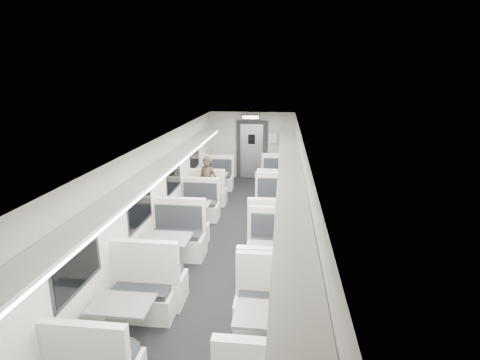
% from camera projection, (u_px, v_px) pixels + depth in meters
% --- Properties ---
extents(room, '(3.24, 12.24, 2.64)m').
position_uv_depth(room, '(228.00, 198.00, 7.76)').
color(room, black).
rests_on(room, ground).
extents(booth_left_a, '(1.02, 2.06, 1.10)m').
position_uv_depth(booth_left_a, '(214.00, 184.00, 11.66)').
color(booth_left_a, silver).
rests_on(booth_left_a, room).
extents(booth_left_b, '(0.99, 2.01, 1.08)m').
position_uv_depth(booth_left_b, '(193.00, 216.00, 9.07)').
color(booth_left_b, silver).
rests_on(booth_left_b, room).
extents(booth_left_c, '(1.11, 2.26, 1.21)m').
position_uv_depth(booth_left_c, '(166.00, 257.00, 6.97)').
color(booth_left_c, silver).
rests_on(booth_left_c, room).
extents(booth_left_d, '(1.00, 2.02, 1.08)m').
position_uv_depth(booth_left_d, '(123.00, 325.00, 5.14)').
color(booth_left_d, silver).
rests_on(booth_left_d, room).
extents(booth_right_a, '(1.11, 2.26, 1.21)m').
position_uv_depth(booth_right_a, '(278.00, 187.00, 11.27)').
color(booth_right_a, silver).
rests_on(booth_right_a, room).
extents(booth_right_b, '(1.15, 2.33, 1.24)m').
position_uv_depth(booth_right_b, '(276.00, 218.00, 8.82)').
color(booth_right_b, silver).
rests_on(booth_right_b, room).
extents(booth_right_c, '(1.07, 2.17, 1.16)m').
position_uv_depth(booth_right_c, '(273.00, 267.00, 6.63)').
color(booth_right_c, silver).
rests_on(booth_right_c, room).
extents(booth_right_d, '(1.08, 2.20, 1.17)m').
position_uv_depth(booth_right_d, '(269.00, 338.00, 4.83)').
color(booth_right_d, silver).
rests_on(booth_right_d, room).
extents(passenger, '(0.66, 0.55, 1.55)m').
position_uv_depth(passenger, '(207.00, 184.00, 10.27)').
color(passenger, black).
rests_on(passenger, room).
extents(window_a, '(0.02, 1.18, 0.84)m').
position_uv_depth(window_a, '(195.00, 155.00, 11.13)').
color(window_a, black).
rests_on(window_a, room).
extents(window_b, '(0.02, 1.18, 0.84)m').
position_uv_depth(window_b, '(174.00, 174.00, 9.03)').
color(window_b, black).
rests_on(window_b, room).
extents(window_c, '(0.02, 1.18, 0.84)m').
position_uv_depth(window_c, '(140.00, 205.00, 6.92)').
color(window_c, black).
rests_on(window_c, room).
extents(window_d, '(0.02, 1.18, 0.84)m').
position_uv_depth(window_d, '(77.00, 262.00, 4.82)').
color(window_d, black).
rests_on(window_d, room).
extents(luggage_rack_left, '(0.46, 10.40, 0.09)m').
position_uv_depth(luggage_rack_left, '(163.00, 167.00, 7.41)').
color(luggage_rack_left, silver).
rests_on(luggage_rack_left, room).
extents(luggage_rack_right, '(0.46, 10.40, 0.09)m').
position_uv_depth(luggage_rack_right, '(289.00, 170.00, 7.14)').
color(luggage_rack_right, silver).
rests_on(luggage_rack_right, room).
extents(vestibule_door, '(1.10, 0.13, 2.10)m').
position_uv_depth(vestibule_door, '(252.00, 150.00, 13.47)').
color(vestibule_door, black).
rests_on(vestibule_door, room).
extents(exit_sign, '(0.62, 0.12, 0.16)m').
position_uv_depth(exit_sign, '(251.00, 117.00, 12.67)').
color(exit_sign, black).
rests_on(exit_sign, room).
extents(wall_notice, '(0.32, 0.02, 0.40)m').
position_uv_depth(wall_notice, '(273.00, 138.00, 13.25)').
color(wall_notice, silver).
rests_on(wall_notice, room).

